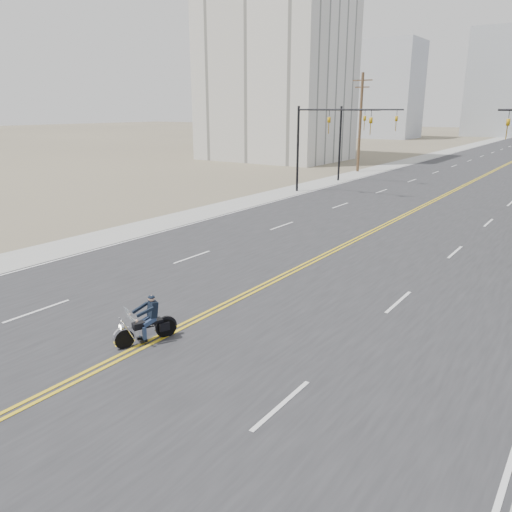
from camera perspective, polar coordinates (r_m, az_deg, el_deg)
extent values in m
plane|color=#776D56|center=(13.31, -26.86, -16.02)|extent=(400.00, 400.00, 0.00)
cube|color=#303033|center=(75.84, 27.25, 9.57)|extent=(20.00, 200.00, 0.01)
cube|color=#A5A5A0|center=(78.25, 18.82, 10.66)|extent=(3.00, 200.00, 0.01)
cylinder|color=black|center=(42.72, 4.80, 12.03)|extent=(0.20, 0.20, 7.00)
cylinder|color=black|center=(40.95, 9.31, 16.18)|extent=(7.00, 0.14, 0.14)
imported|color=#BF8C0C|center=(41.26, 8.37, 15.31)|extent=(0.21, 0.26, 1.30)
imported|color=#BF8C0C|center=(39.81, 13.02, 15.04)|extent=(0.21, 0.26, 1.30)
imported|color=#BF8C0C|center=(37.27, 26.88, 13.67)|extent=(0.21, 0.26, 1.30)
cylinder|color=black|center=(49.78, 9.56, 12.49)|extent=(0.20, 0.20, 7.00)
cylinder|color=black|center=(48.45, 13.06, 15.99)|extent=(6.00, 0.14, 0.14)
imported|color=#BF8C0C|center=(48.69, 12.34, 15.27)|extent=(0.21, 0.26, 1.30)
imported|color=#BF8C0C|center=(47.60, 15.77, 15.02)|extent=(0.21, 0.26, 1.30)
cylinder|color=brown|center=(57.59, 11.82, 14.63)|extent=(0.30, 0.30, 10.50)
cube|color=brown|center=(57.65, 12.09, 19.05)|extent=(2.20, 0.12, 0.12)
cube|color=brown|center=(57.62, 12.04, 18.35)|extent=(1.60, 0.12, 0.12)
cube|color=silver|center=(71.57, 2.35, 23.06)|extent=(18.00, 14.00, 30.00)
cube|color=#B7BCC6|center=(128.21, 14.84, 17.84)|extent=(14.00, 12.00, 22.00)
cube|color=#ADB2B7|center=(147.74, 11.22, 16.65)|extent=(12.00, 12.00, 16.00)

